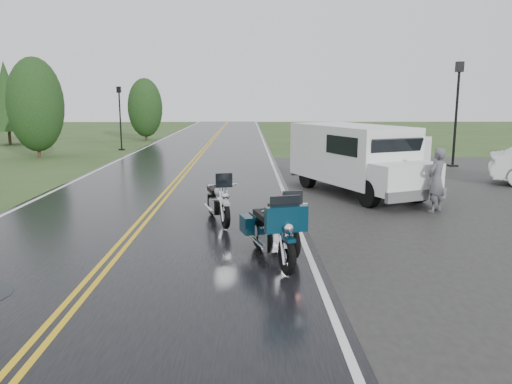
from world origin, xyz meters
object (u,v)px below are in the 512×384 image
at_px(motorcycle_red, 294,229).
at_px(lamp_post_far_right, 456,115).
at_px(motorcycle_teal, 287,240).
at_px(person_at_van, 436,181).
at_px(motorcycle_silver, 225,205).
at_px(lamp_post_far_left, 120,118).
at_px(van_white, 370,168).

bearing_deg(motorcycle_red, lamp_post_far_right, 45.98).
bearing_deg(motorcycle_red, motorcycle_teal, -113.58).
bearing_deg(person_at_van, motorcycle_teal, 8.00).
height_order(person_at_van, lamp_post_far_right, lamp_post_far_right).
bearing_deg(motorcycle_silver, motorcycle_red, -73.18).
bearing_deg(motorcycle_red, lamp_post_far_left, 100.21).
xyz_separation_m(motorcycle_teal, lamp_post_far_left, (-8.26, 22.15, 1.22)).
bearing_deg(motorcycle_teal, van_white, 48.56).
bearing_deg(motorcycle_red, van_white, 49.76).
bearing_deg(lamp_post_far_right, person_at_van, -114.83).
bearing_deg(lamp_post_far_right, van_white, -124.45).
distance_m(person_at_van, lamp_post_far_right, 10.30).
xyz_separation_m(motorcycle_teal, person_at_van, (4.40, 4.97, 0.18)).
bearing_deg(motorcycle_teal, person_at_van, 33.30).
distance_m(motorcycle_silver, lamp_post_far_right, 14.95).
relative_size(motorcycle_red, lamp_post_far_right, 0.46).
height_order(motorcycle_red, lamp_post_far_right, lamp_post_far_right).
relative_size(person_at_van, lamp_post_far_right, 0.37).
relative_size(motorcycle_silver, van_white, 0.38).
distance_m(motorcycle_red, lamp_post_far_right, 15.87).
bearing_deg(motorcycle_silver, lamp_post_far_right, 33.17).
distance_m(motorcycle_silver, person_at_van, 5.88).
bearing_deg(lamp_post_far_left, motorcycle_silver, -69.61).
xyz_separation_m(motorcycle_teal, lamp_post_far_right, (8.68, 14.22, 1.67)).
bearing_deg(motorcycle_silver, lamp_post_far_left, 95.15).
relative_size(motorcycle_red, person_at_van, 1.24).
xyz_separation_m(motorcycle_teal, motorcycle_silver, (-1.18, 3.11, -0.05)).
bearing_deg(motorcycle_teal, lamp_post_far_left, 95.27).
bearing_deg(van_white, motorcycle_teal, -138.84).
xyz_separation_m(van_white, lamp_post_far_right, (5.92, 8.63, 1.23)).
bearing_deg(person_at_van, lamp_post_far_left, -94.11).
xyz_separation_m(motorcycle_red, motorcycle_silver, (-1.37, 2.19, 0.01)).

